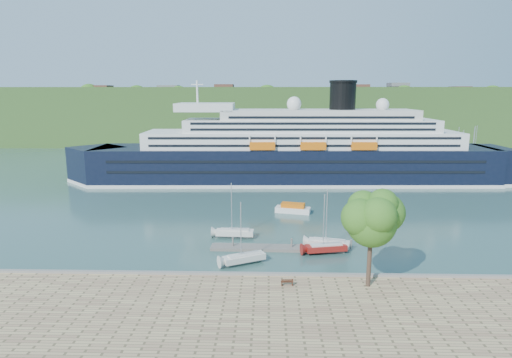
{
  "coord_description": "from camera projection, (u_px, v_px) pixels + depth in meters",
  "views": [
    {
      "loc": [
        -1.75,
        -47.18,
        22.15
      ],
      "look_at": [
        -3.84,
        30.0,
        6.38
      ],
      "focal_mm": 30.0,
      "sensor_mm": 36.0,
      "label": 1
    }
  ],
  "objects": [
    {
      "name": "floating_pontoon",
      "position": [
        277.0,
        248.0,
        61.17
      ],
      "size": [
        18.97,
        2.65,
        0.42
      ],
      "primitive_type": null,
      "rotation": [
        0.0,
        0.0,
        -0.02
      ],
      "color": "slate",
      "rests_on": "ground"
    },
    {
      "name": "sailboat_extra",
      "position": [
        235.0,
        212.0,
        65.27
      ],
      "size": [
        6.48,
        2.06,
        8.28
      ],
      "primitive_type": null,
      "rotation": [
        0.0,
        0.0,
        -0.04
      ],
      "color": "silver",
      "rests_on": "ground"
    },
    {
      "name": "tender_launch",
      "position": [
        293.0,
        208.0,
        79.73
      ],
      "size": [
        6.87,
        3.69,
        1.8
      ],
      "primitive_type": null,
      "rotation": [
        0.0,
        0.0,
        -0.23
      ],
      "color": "orange",
      "rests_on": "ground"
    },
    {
      "name": "quay_coping",
      "position": [
        282.0,
        274.0,
        50.16
      ],
      "size": [
        220.0,
        0.5,
        0.3
      ],
      "primitive_type": "cube",
      "color": "slate",
      "rests_on": "promenade"
    },
    {
      "name": "far_hillside",
      "position": [
        272.0,
        115.0,
        190.2
      ],
      "size": [
        400.0,
        50.0,
        24.0
      ],
      "primitive_type": "cube",
      "color": "#304F1F",
      "rests_on": "ground"
    },
    {
      "name": "promenade_tree",
      "position": [
        371.0,
        234.0,
        46.31
      ],
      "size": [
        7.23,
        7.23,
        11.98
      ],
      "primitive_type": null,
      "color": "#2E5A17",
      "rests_on": "promenade"
    },
    {
      "name": "park_bench",
      "position": [
        287.0,
        282.0,
        47.5
      ],
      "size": [
        1.46,
        0.69,
        0.91
      ],
      "primitive_type": null,
      "rotation": [
        0.0,
        0.0,
        0.08
      ],
      "color": "#482214",
      "rests_on": "promenade"
    },
    {
      "name": "ground",
      "position": [
        281.0,
        282.0,
        50.59
      ],
      "size": [
        400.0,
        400.0,
        0.0
      ],
      "primitive_type": "plane",
      "color": "#294946",
      "rests_on": "ground"
    },
    {
      "name": "sailboat_white_near",
      "position": [
        244.0,
        235.0,
        55.32
      ],
      "size": [
        6.34,
        4.32,
        8.04
      ],
      "primitive_type": null,
      "rotation": [
        0.0,
        0.0,
        0.46
      ],
      "color": "silver",
      "rests_on": "ground"
    },
    {
      "name": "cruise_ship",
      "position": [
        294.0,
        132.0,
        104.8
      ],
      "size": [
        111.52,
        19.31,
        24.95
      ],
      "primitive_type": null,
      "rotation": [
        0.0,
        0.0,
        0.03
      ],
      "color": "black",
      "rests_on": "ground"
    },
    {
      "name": "sailboat_white_far",
      "position": [
        330.0,
        221.0,
        60.62
      ],
      "size": [
        6.7,
        3.32,
        8.34
      ],
      "primitive_type": null,
      "rotation": [
        0.0,
        0.0,
        -0.25
      ],
      "color": "silver",
      "rests_on": "ground"
    },
    {
      "name": "sailboat_red",
      "position": [
        327.0,
        225.0,
        58.87
      ],
      "size": [
        6.55,
        2.96,
        8.17
      ],
      "primitive_type": null,
      "rotation": [
        0.0,
        0.0,
        0.2
      ],
      "color": "maroon",
      "rests_on": "ground"
    }
  ]
}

